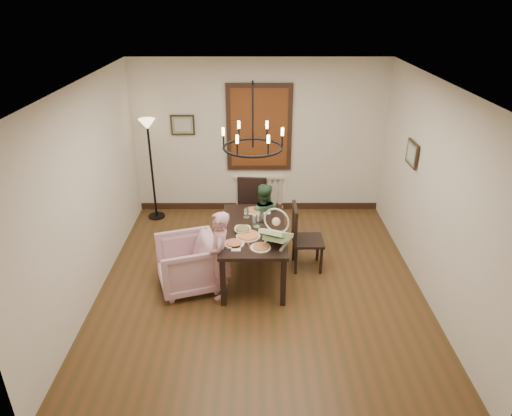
{
  "coord_description": "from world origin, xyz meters",
  "views": [
    {
      "loc": [
        -0.07,
        -5.41,
        3.8
      ],
      "look_at": [
        -0.06,
        0.33,
        1.05
      ],
      "focal_mm": 32.0,
      "sensor_mm": 36.0,
      "label": 1
    }
  ],
  "objects_px": {
    "dining_table": "(253,234)",
    "seated_man": "(263,224)",
    "armchair": "(188,264)",
    "chair_right": "(308,237)",
    "drinking_glass": "(254,222)",
    "floor_lamp": "(152,171)",
    "elderly_woman": "(220,262)",
    "chair_far": "(251,213)",
    "baby_bouncer": "(276,232)"
  },
  "relations": [
    {
      "from": "seated_man",
      "to": "chair_right",
      "type": "bearing_deg",
      "value": 149.92
    },
    {
      "from": "chair_right",
      "to": "floor_lamp",
      "type": "height_order",
      "value": "floor_lamp"
    },
    {
      "from": "armchair",
      "to": "seated_man",
      "type": "xyz_separation_m",
      "value": [
        1.06,
        0.98,
        0.11
      ]
    },
    {
      "from": "armchair",
      "to": "chair_right",
      "type": "bearing_deg",
      "value": 88.54
    },
    {
      "from": "chair_right",
      "to": "armchair",
      "type": "height_order",
      "value": "chair_right"
    },
    {
      "from": "chair_right",
      "to": "elderly_woman",
      "type": "distance_m",
      "value": 1.43
    },
    {
      "from": "seated_man",
      "to": "floor_lamp",
      "type": "distance_m",
      "value": 2.33
    },
    {
      "from": "dining_table",
      "to": "baby_bouncer",
      "type": "height_order",
      "value": "baby_bouncer"
    },
    {
      "from": "baby_bouncer",
      "to": "armchair",
      "type": "bearing_deg",
      "value": -160.67
    },
    {
      "from": "chair_right",
      "to": "armchair",
      "type": "bearing_deg",
      "value": 105.49
    },
    {
      "from": "dining_table",
      "to": "chair_right",
      "type": "height_order",
      "value": "chair_right"
    },
    {
      "from": "drinking_glass",
      "to": "floor_lamp",
      "type": "bearing_deg",
      "value": 135.39
    },
    {
      "from": "armchair",
      "to": "seated_man",
      "type": "relative_size",
      "value": 0.85
    },
    {
      "from": "elderly_woman",
      "to": "baby_bouncer",
      "type": "relative_size",
      "value": 2.01
    },
    {
      "from": "chair_far",
      "to": "seated_man",
      "type": "xyz_separation_m",
      "value": [
        0.19,
        -0.26,
        -0.06
      ]
    },
    {
      "from": "dining_table",
      "to": "seated_man",
      "type": "relative_size",
      "value": 1.69
    },
    {
      "from": "seated_man",
      "to": "chair_far",
      "type": "bearing_deg",
      "value": -47.43
    },
    {
      "from": "chair_right",
      "to": "drinking_glass",
      "type": "distance_m",
      "value": 0.85
    },
    {
      "from": "elderly_woman",
      "to": "drinking_glass",
      "type": "distance_m",
      "value": 0.82
    },
    {
      "from": "dining_table",
      "to": "floor_lamp",
      "type": "height_order",
      "value": "floor_lamp"
    },
    {
      "from": "dining_table",
      "to": "seated_man",
      "type": "bearing_deg",
      "value": 77.35
    },
    {
      "from": "chair_far",
      "to": "chair_right",
      "type": "relative_size",
      "value": 1.06
    },
    {
      "from": "dining_table",
      "to": "chair_far",
      "type": "height_order",
      "value": "chair_far"
    },
    {
      "from": "dining_table",
      "to": "elderly_woman",
      "type": "xyz_separation_m",
      "value": [
        -0.44,
        -0.52,
        -0.15
      ]
    },
    {
      "from": "seated_man",
      "to": "floor_lamp",
      "type": "relative_size",
      "value": 0.53
    },
    {
      "from": "seated_man",
      "to": "baby_bouncer",
      "type": "xyz_separation_m",
      "value": [
        0.16,
        -1.09,
        0.45
      ]
    },
    {
      "from": "seated_man",
      "to": "elderly_woman",
      "type": "bearing_deg",
      "value": 70.12
    },
    {
      "from": "dining_table",
      "to": "chair_far",
      "type": "bearing_deg",
      "value": 92.27
    },
    {
      "from": "chair_right",
      "to": "seated_man",
      "type": "bearing_deg",
      "value": 52.85
    },
    {
      "from": "armchair",
      "to": "elderly_woman",
      "type": "height_order",
      "value": "elderly_woman"
    },
    {
      "from": "armchair",
      "to": "drinking_glass",
      "type": "relative_size",
      "value": 6.21
    },
    {
      "from": "dining_table",
      "to": "chair_far",
      "type": "relative_size",
      "value": 1.49
    },
    {
      "from": "seated_man",
      "to": "floor_lamp",
      "type": "bearing_deg",
      "value": -25.31
    },
    {
      "from": "chair_far",
      "to": "baby_bouncer",
      "type": "bearing_deg",
      "value": -70.74
    },
    {
      "from": "chair_right",
      "to": "chair_far",
      "type": "bearing_deg",
      "value": 48.03
    },
    {
      "from": "seated_man",
      "to": "drinking_glass",
      "type": "distance_m",
      "value": 0.69
    },
    {
      "from": "chair_right",
      "to": "armchair",
      "type": "relative_size",
      "value": 1.26
    },
    {
      "from": "armchair",
      "to": "floor_lamp",
      "type": "distance_m",
      "value": 2.42
    },
    {
      "from": "dining_table",
      "to": "chair_right",
      "type": "xyz_separation_m",
      "value": [
        0.81,
        0.18,
        -0.16
      ]
    },
    {
      "from": "drinking_glass",
      "to": "armchair",
      "type": "bearing_deg",
      "value": -156.86
    },
    {
      "from": "dining_table",
      "to": "elderly_woman",
      "type": "height_order",
      "value": "elderly_woman"
    },
    {
      "from": "dining_table",
      "to": "elderly_woman",
      "type": "relative_size",
      "value": 1.55
    },
    {
      "from": "elderly_woman",
      "to": "floor_lamp",
      "type": "bearing_deg",
      "value": -151.22
    },
    {
      "from": "chair_far",
      "to": "baby_bouncer",
      "type": "relative_size",
      "value": 2.09
    },
    {
      "from": "floor_lamp",
      "to": "seated_man",
      "type": "bearing_deg",
      "value": -31.77
    },
    {
      "from": "chair_far",
      "to": "drinking_glass",
      "type": "relative_size",
      "value": 8.25
    },
    {
      "from": "seated_man",
      "to": "dining_table",
      "type": "bearing_deg",
      "value": 83.96
    },
    {
      "from": "baby_bouncer",
      "to": "drinking_glass",
      "type": "bearing_deg",
      "value": 144.23
    },
    {
      "from": "elderly_woman",
      "to": "chair_right",
      "type": "bearing_deg",
      "value": 118.66
    },
    {
      "from": "dining_table",
      "to": "armchair",
      "type": "distance_m",
      "value": 1.01
    }
  ]
}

